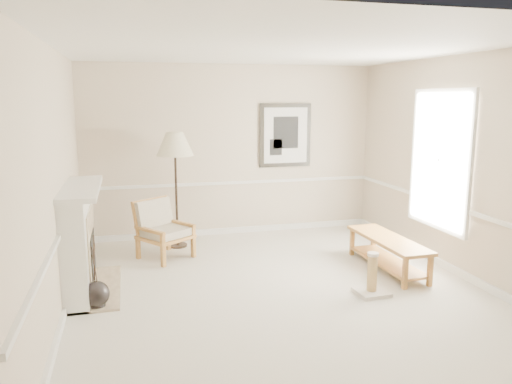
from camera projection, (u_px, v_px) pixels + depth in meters
ground at (278, 290)px, 6.18m from camera, size 5.50×5.50×0.00m
room at (289, 139)px, 5.94m from camera, size 5.04×5.54×2.92m
fireplace at (80, 240)px, 6.06m from camera, size 0.64×1.64×1.31m
floor_vase at (96, 295)px, 5.61m from camera, size 0.30×0.30×0.87m
armchair at (161, 226)px, 7.39m from camera, size 0.93×0.94×0.86m
floor_lamp at (175, 147)px, 7.70m from camera, size 0.61×0.61×1.82m
bench at (388, 248)px, 6.88m from camera, size 0.51×1.58×0.45m
scratching_post at (372, 281)px, 6.02m from camera, size 0.39×0.39×0.52m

